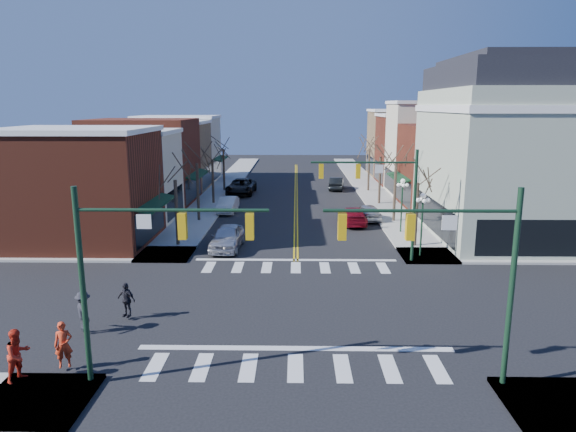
{
  "coord_description": "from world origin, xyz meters",
  "views": [
    {
      "loc": [
        0.0,
        -24.15,
        9.83
      ],
      "look_at": [
        -0.52,
        8.37,
        2.8
      ],
      "focal_mm": 32.0,
      "sensor_mm": 36.0,
      "label": 1
    }
  ],
  "objects_px": {
    "victorian_corner": "(517,149)",
    "pedestrian_dark_b": "(83,311)",
    "car_left_near": "(227,237)",
    "car_left_far": "(241,187)",
    "car_right_near": "(353,216)",
    "pedestrian_red_a": "(63,345)",
    "lamppost_midblock": "(402,196)",
    "car_right_far": "(336,184)",
    "lamppost_corner": "(422,214)",
    "pedestrian_red_b": "(18,355)",
    "car_right_mid": "(367,212)",
    "pedestrian_dark_a": "(126,300)",
    "car_left_mid": "(228,205)"
  },
  "relations": [
    {
      "from": "lamppost_midblock",
      "to": "pedestrian_dark_a",
      "type": "distance_m",
      "value": 23.32
    },
    {
      "from": "car_right_mid",
      "to": "lamppost_corner",
      "type": "bearing_deg",
      "value": 92.03
    },
    {
      "from": "car_right_far",
      "to": "pedestrian_dark_b",
      "type": "height_order",
      "value": "pedestrian_dark_b"
    },
    {
      "from": "lamppost_midblock",
      "to": "car_right_near",
      "type": "xyz_separation_m",
      "value": [
        -3.4,
        3.18,
        -2.24
      ]
    },
    {
      "from": "car_left_mid",
      "to": "pedestrian_dark_a",
      "type": "relative_size",
      "value": 2.65
    },
    {
      "from": "victorian_corner",
      "to": "pedestrian_dark_b",
      "type": "distance_m",
      "value": 31.82
    },
    {
      "from": "lamppost_corner",
      "to": "pedestrian_red_a",
      "type": "bearing_deg",
      "value": -138.42
    },
    {
      "from": "victorian_corner",
      "to": "pedestrian_red_a",
      "type": "distance_m",
      "value": 33.3
    },
    {
      "from": "car_right_mid",
      "to": "pedestrian_red_b",
      "type": "bearing_deg",
      "value": 51.51
    },
    {
      "from": "car_left_mid",
      "to": "car_right_far",
      "type": "xyz_separation_m",
      "value": [
        11.2,
        13.43,
        0.01
      ]
    },
    {
      "from": "pedestrian_red_a",
      "to": "car_right_near",
      "type": "bearing_deg",
      "value": 43.4
    },
    {
      "from": "car_right_near",
      "to": "car_right_mid",
      "type": "distance_m",
      "value": 2.15
    },
    {
      "from": "car_right_near",
      "to": "pedestrian_dark_a",
      "type": "distance_m",
      "value": 23.63
    },
    {
      "from": "car_right_mid",
      "to": "car_right_far",
      "type": "distance_m",
      "value": 16.57
    },
    {
      "from": "victorian_corner",
      "to": "car_left_mid",
      "type": "xyz_separation_m",
      "value": [
        -22.9,
        8.34,
        -5.94
      ]
    },
    {
      "from": "car_left_near",
      "to": "car_right_mid",
      "type": "height_order",
      "value": "car_left_near"
    },
    {
      "from": "lamppost_corner",
      "to": "pedestrian_dark_a",
      "type": "relative_size",
      "value": 2.63
    },
    {
      "from": "pedestrian_dark_a",
      "to": "car_left_mid",
      "type": "bearing_deg",
      "value": 108.96
    },
    {
      "from": "pedestrian_dark_b",
      "to": "car_right_near",
      "type": "bearing_deg",
      "value": -71.28
    },
    {
      "from": "car_right_mid",
      "to": "pedestrian_dark_b",
      "type": "xyz_separation_m",
      "value": [
        -15.52,
        -23.06,
        0.32
      ]
    },
    {
      "from": "pedestrian_red_a",
      "to": "pedestrian_dark_b",
      "type": "distance_m",
      "value": 3.26
    },
    {
      "from": "pedestrian_dark_b",
      "to": "car_left_near",
      "type": "bearing_deg",
      "value": -56.15
    },
    {
      "from": "lamppost_corner",
      "to": "car_left_far",
      "type": "height_order",
      "value": "lamppost_corner"
    },
    {
      "from": "car_left_far",
      "to": "pedestrian_red_a",
      "type": "bearing_deg",
      "value": -90.8
    },
    {
      "from": "pedestrian_red_a",
      "to": "car_left_far",
      "type": "bearing_deg",
      "value": 68.46
    },
    {
      "from": "car_left_mid",
      "to": "car_right_near",
      "type": "xyz_separation_m",
      "value": [
        11.2,
        -4.66,
        0.0
      ]
    },
    {
      "from": "lamppost_midblock",
      "to": "pedestrian_red_b",
      "type": "height_order",
      "value": "lamppost_midblock"
    },
    {
      "from": "lamppost_midblock",
      "to": "car_right_near",
      "type": "bearing_deg",
      "value": 136.93
    },
    {
      "from": "lamppost_midblock",
      "to": "car_right_far",
      "type": "height_order",
      "value": "lamppost_midblock"
    },
    {
      "from": "pedestrian_red_a",
      "to": "car_right_far",
      "type": "bearing_deg",
      "value": 54.57
    },
    {
      "from": "pedestrian_red_a",
      "to": "pedestrian_dark_a",
      "type": "relative_size",
      "value": 1.09
    },
    {
      "from": "car_right_near",
      "to": "pedestrian_red_a",
      "type": "xyz_separation_m",
      "value": [
        -13.52,
        -24.69,
        0.32
      ]
    },
    {
      "from": "lamppost_corner",
      "to": "pedestrian_dark_a",
      "type": "distance_m",
      "value": 19.19
    },
    {
      "from": "car_left_near",
      "to": "pedestrian_red_b",
      "type": "bearing_deg",
      "value": -103.03
    },
    {
      "from": "car_left_near",
      "to": "car_left_far",
      "type": "xyz_separation_m",
      "value": [
        -1.4,
        22.64,
        0.02
      ]
    },
    {
      "from": "car_left_near",
      "to": "lamppost_midblock",
      "type": "bearing_deg",
      "value": 22.52
    },
    {
      "from": "pedestrian_red_b",
      "to": "pedestrian_dark_b",
      "type": "bearing_deg",
      "value": 16.14
    },
    {
      "from": "lamppost_midblock",
      "to": "pedestrian_dark_a",
      "type": "height_order",
      "value": "lamppost_midblock"
    },
    {
      "from": "lamppost_midblock",
      "to": "car_right_far",
      "type": "distance_m",
      "value": 21.65
    },
    {
      "from": "victorian_corner",
      "to": "pedestrian_dark_b",
      "type": "relative_size",
      "value": 8.01
    },
    {
      "from": "pedestrian_red_a",
      "to": "pedestrian_red_b",
      "type": "bearing_deg",
      "value": -159.0
    },
    {
      "from": "victorian_corner",
      "to": "pedestrian_dark_a",
      "type": "bearing_deg",
      "value": -146.35
    },
    {
      "from": "car_left_mid",
      "to": "pedestrian_red_a",
      "type": "distance_m",
      "value": 29.44
    },
    {
      "from": "pedestrian_red_a",
      "to": "pedestrian_red_b",
      "type": "distance_m",
      "value": 1.54
    },
    {
      "from": "lamppost_corner",
      "to": "pedestrian_dark_b",
      "type": "distance_m",
      "value": 21.17
    },
    {
      "from": "victorian_corner",
      "to": "pedestrian_dark_b",
      "type": "xyz_separation_m",
      "value": [
        -25.77,
        -17.8,
        -5.62
      ]
    },
    {
      "from": "lamppost_midblock",
      "to": "pedestrian_dark_b",
      "type": "bearing_deg",
      "value": -133.67
    },
    {
      "from": "lamppost_corner",
      "to": "pedestrian_red_b",
      "type": "height_order",
      "value": "lamppost_corner"
    },
    {
      "from": "car_left_mid",
      "to": "car_right_far",
      "type": "bearing_deg",
      "value": 53.0
    },
    {
      "from": "car_right_far",
      "to": "pedestrian_dark_a",
      "type": "height_order",
      "value": "pedestrian_dark_a"
    }
  ]
}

